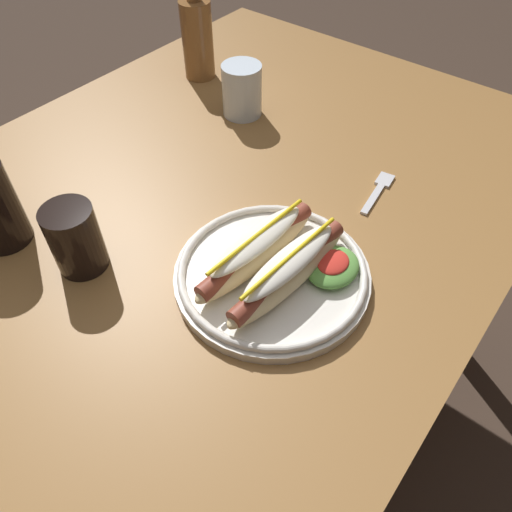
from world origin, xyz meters
name	(u,v)px	position (x,y,z in m)	size (l,w,h in m)	color
ground_plane	(219,403)	(0.00, 0.00, 0.00)	(8.00, 8.00, 0.00)	#3D2D23
dining_table	(200,244)	(0.00, 0.00, 0.65)	(1.41, 0.96, 0.74)	olive
hot_dog_plate	(275,268)	(-0.04, -0.20, 0.77)	(0.29, 0.29, 0.08)	silver
fork	(379,190)	(0.23, -0.22, 0.74)	(0.12, 0.04, 0.00)	silver
water_cup	(242,90)	(0.28, 0.12, 0.79)	(0.08, 0.08, 0.10)	silver
extra_cup	(75,239)	(-0.20, 0.05, 0.79)	(0.07, 0.07, 0.11)	black
glass_bottle	(197,35)	(0.34, 0.30, 0.83)	(0.07, 0.07, 0.24)	brown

